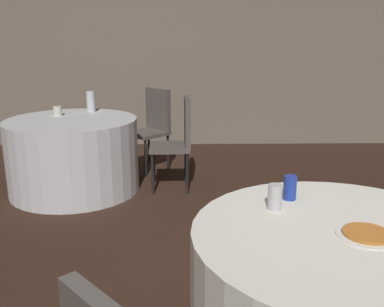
{
  "coord_description": "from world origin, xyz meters",
  "views": [
    {
      "loc": [
        -0.6,
        -1.69,
        1.52
      ],
      "look_at": [
        -0.56,
        0.8,
        0.83
      ],
      "focal_mm": 40.0,
      "sensor_mm": 36.0,
      "label": 1
    }
  ],
  "objects": [
    {
      "name": "soda_can_silver",
      "position": [
        -0.18,
        0.17,
        0.79
      ],
      "size": [
        0.07,
        0.07,
        0.12
      ],
      "color": "silver",
      "rests_on": "table_near"
    },
    {
      "name": "chair_far_northeast",
      "position": [
        -0.97,
        3.19,
        0.55
      ],
      "size": [
        0.57,
        0.57,
        0.93
      ],
      "rotation": [
        0.0,
        0.0,
        -3.92
      ],
      "color": "#59514C",
      "rests_on": "ground_plane"
    },
    {
      "name": "cup_far",
      "position": [
        -1.89,
        2.64,
        0.78
      ],
      "size": [
        0.09,
        0.09,
        0.1
      ],
      "color": "silver",
      "rests_on": "table_far"
    },
    {
      "name": "wall_back",
      "position": [
        0.0,
        4.35,
        1.4
      ],
      "size": [
        16.0,
        0.06,
        2.8
      ],
      "color": "gray",
      "rests_on": "ground_plane"
    },
    {
      "name": "table_far",
      "position": [
        -1.71,
        2.44,
        0.37
      ],
      "size": [
        1.28,
        1.28,
        0.73
      ],
      "color": "silver",
      "rests_on": "ground_plane"
    },
    {
      "name": "chair_far_east",
      "position": [
        -0.66,
        2.48,
        0.55
      ],
      "size": [
        0.42,
        0.41,
        0.93
      ],
      "rotation": [
        0.0,
        0.0,
        -4.68
      ],
      "color": "#59514C",
      "rests_on": "ground_plane"
    },
    {
      "name": "bottle_far",
      "position": [
        -1.6,
        2.86,
        0.84
      ],
      "size": [
        0.09,
        0.09,
        0.22
      ],
      "color": "silver",
      "rests_on": "table_far"
    },
    {
      "name": "soda_can_blue",
      "position": [
        -0.08,
        0.3,
        0.79
      ],
      "size": [
        0.07,
        0.07,
        0.12
      ],
      "color": "#1E38A5",
      "rests_on": "table_near"
    },
    {
      "name": "pizza_plate_near",
      "position": [
        0.14,
        -0.12,
        0.74
      ],
      "size": [
        0.25,
        0.25,
        0.02
      ],
      "color": "white",
      "rests_on": "table_near"
    }
  ]
}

